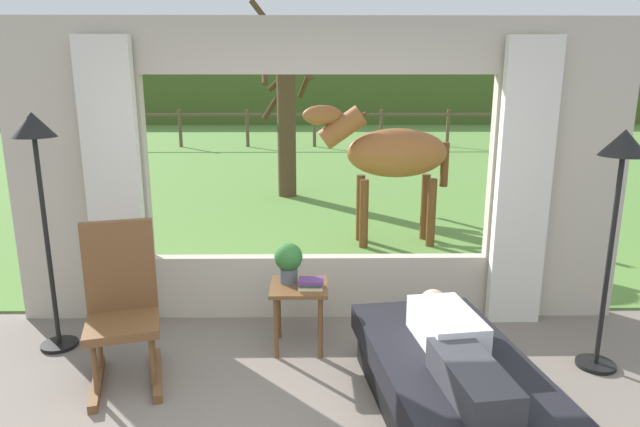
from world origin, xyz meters
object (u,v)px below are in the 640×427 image
side_table (299,297)px  horse (390,154)px  floor_lamp_left (37,161)px  rocking_chair (122,304)px  book_stack (311,284)px  recliner_sofa (449,384)px  potted_plant (288,260)px  pasture_tree (287,117)px  reclining_person (454,343)px  floor_lamp_right (620,179)px

side_table → horse: size_ratio=0.29×
floor_lamp_left → rocking_chair: bearing=-33.2°
book_stack → floor_lamp_left: (-2.00, 0.10, 0.93)m
recliner_sofa → floor_lamp_left: floor_lamp_left is taller
floor_lamp_left → potted_plant: bearing=0.8°
rocking_chair → pasture_tree: 6.20m
potted_plant → horse: horse is taller
recliner_sofa → pasture_tree: size_ratio=0.56×
side_table → book_stack: book_stack is taller
book_stack → rocking_chair: bearing=-164.9°
reclining_person → potted_plant: bearing=127.4°
reclining_person → potted_plant: (-1.04, 1.03, 0.18)m
book_stack → pasture_tree: 5.80m
floor_lamp_left → book_stack: bearing=-2.7°
rocking_chair → book_stack: rocking_chair is taller
book_stack → floor_lamp_right: (2.11, -0.27, 0.85)m
floor_lamp_right → pasture_tree: (-2.54, 5.99, -0.00)m
floor_lamp_left → pasture_tree: (1.57, 5.63, -0.08)m
reclining_person → rocking_chair: (-2.18, 0.56, 0.02)m
recliner_sofa → potted_plant: bearing=128.8°
side_table → book_stack: bearing=-33.2°
rocking_chair → horse: horse is taller
book_stack → floor_lamp_right: size_ratio=0.11×
rocking_chair → pasture_tree: (0.88, 6.08, 0.86)m
reclining_person → recliner_sofa: bearing=82.2°
rocking_chair → floor_lamp_right: 3.53m
reclining_person → floor_lamp_left: (-2.87, 1.01, 0.96)m
recliner_sofa → side_table: bearing=128.3°
recliner_sofa → side_table: side_table is taller
floor_lamp_left → horse: (2.97, 2.72, -0.33)m
reclining_person → rocking_chair: 2.25m
potted_plant → floor_lamp_right: (2.28, -0.39, 0.70)m
rocking_chair → floor_lamp_left: size_ratio=0.61×
floor_lamp_right → floor_lamp_left: bearing=174.9°
potted_plant → book_stack: 0.26m
side_table → potted_plant: (-0.08, 0.06, 0.28)m
recliner_sofa → book_stack: book_stack is taller
reclining_person → horse: (0.10, 3.73, 0.63)m
floor_lamp_left → pasture_tree: 5.84m
floor_lamp_right → horse: horse is taller
rocking_chair → recliner_sofa: bearing=-28.8°
potted_plant → pasture_tree: bearing=92.6°
book_stack → pasture_tree: pasture_tree is taller
floor_lamp_right → pasture_tree: bearing=112.9°
side_table → horse: bearing=68.9°
floor_lamp_left → floor_lamp_right: size_ratio=1.05×
recliner_sofa → horse: 3.80m
side_table → pasture_tree: bearing=93.4°
side_table → reclining_person: bearing=-45.4°
rocking_chair → side_table: bearing=3.1°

